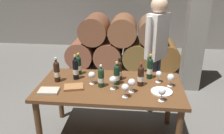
{
  "coord_description": "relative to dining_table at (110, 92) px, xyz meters",
  "views": [
    {
      "loc": [
        0.27,
        -2.46,
        1.99
      ],
      "look_at": [
        0.0,
        0.2,
        0.91
      ],
      "focal_mm": 37.24,
      "sensor_mm": 36.0,
      "label": 1
    }
  ],
  "objects": [
    {
      "name": "barrel_stack",
      "position": [
        -0.0,
        2.6,
        -0.13
      ],
      "size": [
        2.49,
        0.9,
        1.15
      ],
      "color": "brown",
      "rests_on": "ground_plane"
    },
    {
      "name": "wine_glass_2",
      "position": [
        0.57,
        -0.32,
        0.2
      ],
      "size": [
        0.08,
        0.08,
        0.15
      ],
      "color": "white",
      "rests_on": "dining_table"
    },
    {
      "name": "wine_glass_0",
      "position": [
        0.04,
        -0.1,
        0.2
      ],
      "size": [
        0.08,
        0.08,
        0.16
      ],
      "color": "white",
      "rests_on": "dining_table"
    },
    {
      "name": "wine_bottle_4",
      "position": [
        0.07,
        0.03,
        0.21
      ],
      "size": [
        0.07,
        0.07,
        0.28
      ],
      "color": "black",
      "rests_on": "dining_table"
    },
    {
      "name": "wine_glass_3",
      "position": [
        0.7,
        0.04,
        0.2
      ],
      "size": [
        0.08,
        0.08,
        0.16
      ],
      "color": "white",
      "rests_on": "dining_table"
    },
    {
      "name": "wine_bottle_0",
      "position": [
        -0.45,
        0.13,
        0.23
      ],
      "size": [
        0.07,
        0.07,
        0.32
      ],
      "color": "black",
      "rests_on": "dining_table"
    },
    {
      "name": "sommelier_presenting",
      "position": [
        0.58,
        0.75,
        0.37
      ],
      "size": [
        0.34,
        0.41,
        1.72
      ],
      "color": "#383842",
      "rests_on": "ground_plane"
    },
    {
      "name": "wine_glass_5",
      "position": [
        0.19,
        -0.28,
        0.2
      ],
      "size": [
        0.08,
        0.08,
        0.16
      ],
      "color": "white",
      "rests_on": "dining_table"
    },
    {
      "name": "wine_bottle_7",
      "position": [
        -0.65,
        0.04,
        0.22
      ],
      "size": [
        0.07,
        0.07,
        0.31
      ],
      "color": "black",
      "rests_on": "dining_table"
    },
    {
      "name": "stone_pillar",
      "position": [
        1.3,
        1.6,
        0.63
      ],
      "size": [
        0.32,
        0.32,
        2.6
      ],
      "primitive_type": "cube",
      "color": "gray",
      "rests_on": "ground_plane"
    },
    {
      "name": "wine_bottle_2",
      "position": [
        -0.1,
        -0.05,
        0.21
      ],
      "size": [
        0.07,
        0.07,
        0.27
      ],
      "color": "#19381E",
      "rests_on": "dining_table"
    },
    {
      "name": "wine_bottle_1",
      "position": [
        0.47,
        0.24,
        0.23
      ],
      "size": [
        0.07,
        0.07,
        0.32
      ],
      "color": "black",
      "rests_on": "dining_table"
    },
    {
      "name": "wine_bottle_5",
      "position": [
        -0.44,
        0.28,
        0.22
      ],
      "size": [
        0.07,
        0.07,
        0.29
      ],
      "color": "black",
      "rests_on": "dining_table"
    },
    {
      "name": "dining_table",
      "position": [
        0.0,
        0.0,
        0.0
      ],
      "size": [
        1.7,
        0.9,
        0.76
      ],
      "color": "brown",
      "rests_on": "ground_plane"
    },
    {
      "name": "serving_plate",
      "position": [
        0.59,
        -0.12,
        0.1
      ],
      "size": [
        0.24,
        0.24,
        0.01
      ],
      "primitive_type": "cylinder",
      "color": "white",
      "rests_on": "dining_table"
    },
    {
      "name": "tasting_notebook",
      "position": [
        -0.41,
        -0.13,
        0.11
      ],
      "size": [
        0.25,
        0.21,
        0.03
      ],
      "primitive_type": "cube",
      "rotation": [
        0.0,
        0.0,
        0.26
      ],
      "color": "#936038",
      "rests_on": "dining_table"
    },
    {
      "name": "wine_glass_1",
      "position": [
        0.57,
        0.13,
        0.2
      ],
      "size": [
        0.07,
        0.07,
        0.15
      ],
      "color": "white",
      "rests_on": "dining_table"
    },
    {
      "name": "wine_bottle_3",
      "position": [
        0.09,
        0.16,
        0.21
      ],
      "size": [
        0.07,
        0.07,
        0.28
      ],
      "color": "black",
      "rests_on": "dining_table"
    },
    {
      "name": "leather_ledger",
      "position": [
        -0.66,
        -0.25,
        0.11
      ],
      "size": [
        0.23,
        0.18,
        0.03
      ],
      "primitive_type": "cube",
      "rotation": [
        0.0,
        0.0,
        0.08
      ],
      "color": "#B2A893",
      "rests_on": "dining_table"
    },
    {
      "name": "wine_glass_4",
      "position": [
        -0.22,
        0.01,
        0.2
      ],
      "size": [
        0.08,
        0.08,
        0.16
      ],
      "color": "white",
      "rests_on": "dining_table"
    },
    {
      "name": "wine_bottle_6",
      "position": [
        0.35,
        0.03,
        0.21
      ],
      "size": [
        0.07,
        0.07,
        0.28
      ],
      "color": "black",
      "rests_on": "dining_table"
    },
    {
      "name": "wine_glass_6",
      "position": [
        0.26,
        -0.15,
        0.2
      ],
      "size": [
        0.09,
        0.09,
        0.16
      ],
      "color": "white",
      "rests_on": "dining_table"
    }
  ]
}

